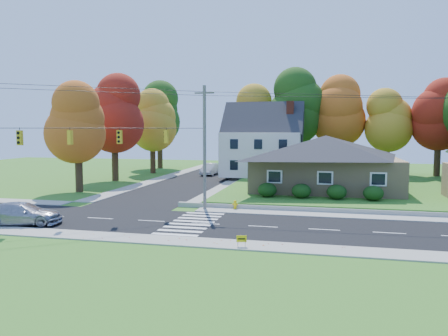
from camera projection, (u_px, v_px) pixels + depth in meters
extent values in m
plane|color=#3D7923|center=(205.00, 224.00, 30.13)|extent=(120.00, 120.00, 0.00)
cube|color=black|center=(205.00, 224.00, 30.13)|extent=(90.00, 8.00, 0.02)
cube|color=black|center=(200.00, 179.00, 57.16)|extent=(8.00, 44.00, 0.02)
cube|color=#9C9A90|center=(222.00, 210.00, 34.98)|extent=(90.00, 2.00, 0.08)
cube|color=#9C9A90|center=(182.00, 241.00, 25.28)|extent=(90.00, 2.00, 0.08)
cube|color=#3D7923|center=(372.00, 187.00, 47.55)|extent=(30.00, 30.00, 0.50)
cube|color=tan|center=(325.00, 173.00, 43.66)|extent=(14.00, 10.00, 3.20)
pyramid|color=#26262B|center=(326.00, 147.00, 43.42)|extent=(14.60, 10.60, 2.20)
cube|color=silver|center=(263.00, 154.00, 57.00)|extent=(10.00, 8.00, 5.60)
pyramid|color=#26262B|center=(263.00, 123.00, 56.65)|extent=(10.40, 8.40, 2.40)
cube|color=brown|center=(290.00, 139.00, 56.04)|extent=(0.90, 0.90, 9.60)
ellipsoid|color=#163A10|center=(267.00, 190.00, 38.86)|extent=(1.70, 1.70, 1.27)
ellipsoid|color=#163A10|center=(301.00, 191.00, 38.19)|extent=(1.70, 1.70, 1.27)
ellipsoid|color=#163A10|center=(337.00, 192.00, 37.51)|extent=(1.70, 1.70, 1.27)
ellipsoid|color=#163A10|center=(373.00, 193.00, 36.83)|extent=(1.70, 1.70, 1.27)
cylinder|color=#666059|center=(205.00, 148.00, 35.07)|extent=(0.26, 0.26, 10.00)
cube|color=#666059|center=(204.00, 93.00, 34.68)|extent=(1.60, 0.12, 0.12)
cube|color=gold|center=(20.00, 138.00, 29.21)|extent=(0.34, 0.26, 1.00)
cube|color=gold|center=(70.00, 137.00, 30.58)|extent=(0.26, 0.34, 1.00)
cube|color=gold|center=(120.00, 137.00, 32.06)|extent=(0.34, 0.26, 1.00)
cube|color=gold|center=(166.00, 137.00, 33.61)|extent=(0.26, 0.34, 1.00)
cylinder|color=black|center=(98.00, 128.00, 31.35)|extent=(13.02, 10.43, 0.04)
cylinder|color=#3F2A19|center=(255.00, 152.00, 63.28)|extent=(0.80, 0.80, 5.40)
sphere|color=#B78A23|center=(255.00, 125.00, 62.94)|extent=(6.72, 6.72, 6.72)
sphere|color=#B78A23|center=(255.00, 113.00, 62.79)|extent=(5.91, 5.91, 5.91)
sphere|color=#B78A23|center=(255.00, 102.00, 62.64)|extent=(5.11, 5.11, 5.11)
cylinder|color=#3F2A19|center=(296.00, 150.00, 60.92)|extent=(0.86, 0.86, 6.30)
sphere|color=#244E15|center=(297.00, 117.00, 60.52)|extent=(7.84, 7.84, 7.84)
sphere|color=#244E15|center=(297.00, 103.00, 60.34)|extent=(6.90, 6.90, 6.90)
sphere|color=#244E15|center=(297.00, 89.00, 60.17)|extent=(5.96, 5.96, 5.96)
cylinder|color=#3F2A19|center=(340.00, 152.00, 60.56)|extent=(0.83, 0.83, 5.85)
sphere|color=#C45A1B|center=(341.00, 121.00, 60.18)|extent=(7.28, 7.28, 7.28)
sphere|color=#C45A1B|center=(341.00, 108.00, 60.02)|extent=(6.41, 6.41, 6.41)
sphere|color=#C45A1B|center=(342.00, 94.00, 59.86)|extent=(5.53, 5.53, 5.53)
cylinder|color=#3F2A19|center=(387.00, 156.00, 58.27)|extent=(0.77, 0.77, 4.95)
sphere|color=#B78A23|center=(388.00, 129.00, 57.96)|extent=(6.16, 6.16, 6.16)
sphere|color=#B78A23|center=(388.00, 117.00, 57.82)|extent=(5.42, 5.42, 5.42)
sphere|color=#B78A23|center=(388.00, 106.00, 57.68)|extent=(4.68, 4.68, 4.68)
cylinder|color=#3F2A19|center=(437.00, 155.00, 55.93)|extent=(0.80, 0.80, 5.40)
sphere|color=maroon|center=(439.00, 125.00, 55.58)|extent=(6.72, 6.72, 6.72)
sphere|color=maroon|center=(439.00, 111.00, 55.43)|extent=(5.91, 5.91, 5.91)
sphere|color=maroon|center=(440.00, 98.00, 55.29)|extent=(5.11, 5.11, 5.11)
cylinder|color=#3F2A19|center=(79.00, 168.00, 45.39)|extent=(0.77, 0.77, 4.95)
sphere|color=#C45A1B|center=(78.00, 134.00, 45.07)|extent=(6.16, 6.16, 6.16)
sphere|color=#C45A1B|center=(77.00, 119.00, 44.94)|extent=(5.42, 5.42, 5.42)
sphere|color=#C45A1B|center=(77.00, 104.00, 44.80)|extent=(4.68, 4.68, 4.68)
cylinder|color=#3F2A19|center=(115.00, 158.00, 55.28)|extent=(0.83, 0.83, 5.85)
sphere|color=maroon|center=(114.00, 124.00, 54.90)|extent=(7.28, 7.28, 7.28)
sphere|color=maroon|center=(114.00, 110.00, 54.74)|extent=(6.41, 6.41, 6.41)
sphere|color=maroon|center=(114.00, 95.00, 54.58)|extent=(5.53, 5.53, 5.53)
cylinder|color=#3F2A19|center=(153.00, 155.00, 64.77)|extent=(0.80, 0.80, 5.40)
sphere|color=#B78A23|center=(152.00, 129.00, 64.43)|extent=(6.72, 6.72, 6.72)
sphere|color=#B78A23|center=(152.00, 117.00, 64.28)|extent=(5.91, 5.91, 5.91)
sphere|color=#B78A23|center=(152.00, 106.00, 64.13)|extent=(5.11, 5.11, 5.11)
cylinder|color=#3F2A19|center=(160.00, 149.00, 72.95)|extent=(0.86, 0.86, 6.30)
sphere|color=#244E15|center=(160.00, 122.00, 72.54)|extent=(7.84, 7.84, 7.84)
sphere|color=#244E15|center=(159.00, 110.00, 72.37)|extent=(6.90, 6.90, 6.90)
sphere|color=#244E15|center=(159.00, 98.00, 72.19)|extent=(5.96, 5.96, 5.96)
imported|color=#9797A8|center=(22.00, 214.00, 29.76)|extent=(5.60, 3.35, 1.52)
imported|color=#B9BBC3|center=(210.00, 169.00, 62.28)|extent=(1.75, 4.97, 1.64)
cylinder|color=#E2BD0A|center=(235.00, 209.00, 35.43)|extent=(0.35, 0.35, 0.10)
cylinder|color=#E2BD0A|center=(235.00, 206.00, 35.41)|extent=(0.24, 0.24, 0.54)
sphere|color=#E2BD0A|center=(235.00, 202.00, 35.38)|extent=(0.25, 0.25, 0.25)
cylinder|color=#E2BD0A|center=(235.00, 204.00, 35.40)|extent=(0.45, 0.16, 0.12)
cylinder|color=black|center=(238.00, 244.00, 24.05)|extent=(0.02, 0.02, 0.47)
cylinder|color=black|center=(245.00, 244.00, 23.96)|extent=(0.02, 0.02, 0.47)
cube|color=yellow|center=(242.00, 239.00, 23.98)|extent=(0.55, 0.15, 0.37)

